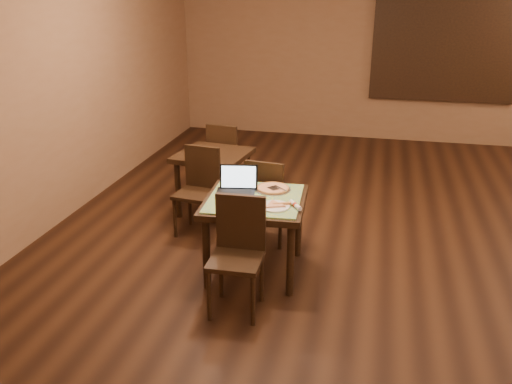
% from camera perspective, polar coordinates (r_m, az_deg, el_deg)
% --- Properties ---
extents(ground, '(10.00, 10.00, 0.00)m').
position_cam_1_polar(ground, '(5.35, 16.49, -9.15)').
color(ground, black).
rests_on(ground, ground).
extents(wall_back, '(8.00, 0.02, 3.00)m').
position_cam_1_polar(wall_back, '(9.71, 16.18, 13.84)').
color(wall_back, brown).
rests_on(wall_back, ground).
extents(wall_left, '(0.02, 10.00, 3.00)m').
position_cam_1_polar(wall_left, '(5.93, -24.13, 8.49)').
color(wall_left, brown).
rests_on(wall_left, ground).
extents(mural, '(2.34, 0.05, 1.64)m').
position_cam_1_polar(mural, '(9.70, 19.24, 13.80)').
color(mural, '#26618D').
rests_on(mural, wall_back).
extents(tiled_table, '(0.98, 0.98, 0.76)m').
position_cam_1_polar(tiled_table, '(5.04, -0.11, -1.69)').
color(tiled_table, black).
rests_on(tiled_table, ground).
extents(chair_main_near, '(0.44, 0.44, 0.99)m').
position_cam_1_polar(chair_main_near, '(4.55, -1.89, -5.84)').
color(chair_main_near, black).
rests_on(chair_main_near, ground).
extents(chair_main_far, '(0.46, 0.46, 0.94)m').
position_cam_1_polar(chair_main_far, '(5.65, 1.22, -0.49)').
color(chair_main_far, black).
rests_on(chair_main_far, ground).
extents(laptop, '(0.40, 0.34, 0.25)m').
position_cam_1_polar(laptop, '(5.12, -2.01, 0.68)').
color(laptop, black).
rests_on(laptop, tiled_table).
extents(plate, '(0.27, 0.27, 0.01)m').
position_cam_1_polar(plate, '(4.80, 1.97, -1.52)').
color(plate, white).
rests_on(plate, tiled_table).
extents(pizza_slice, '(0.27, 0.27, 0.02)m').
position_cam_1_polar(pizza_slice, '(4.79, 1.97, -1.35)').
color(pizza_slice, beige).
rests_on(pizza_slice, plate).
extents(pizza_pan, '(0.35, 0.35, 0.01)m').
position_cam_1_polar(pizza_pan, '(5.20, 1.78, 0.28)').
color(pizza_pan, silver).
rests_on(pizza_pan, tiled_table).
extents(pizza_whole, '(0.31, 0.31, 0.02)m').
position_cam_1_polar(pizza_whole, '(5.19, 1.79, 0.42)').
color(pizza_whole, beige).
rests_on(pizza_whole, pizza_pan).
extents(spatula, '(0.26, 0.26, 0.01)m').
position_cam_1_polar(spatula, '(5.17, 1.96, 0.43)').
color(spatula, silver).
rests_on(spatula, pizza_whole).
extents(napkin_roll, '(0.14, 0.18, 0.04)m').
position_cam_1_polar(napkin_roll, '(4.80, 4.17, -1.39)').
color(napkin_roll, white).
rests_on(napkin_roll, tiled_table).
extents(other_table_b, '(0.89, 0.89, 0.74)m').
position_cam_1_polar(other_table_b, '(6.46, -4.54, 3.06)').
color(other_table_b, black).
rests_on(other_table_b, ground).
extents(other_table_b_chair_near, '(0.47, 0.47, 0.96)m').
position_cam_1_polar(other_table_b_chair_near, '(5.98, -6.01, 0.74)').
color(other_table_b_chair_near, black).
rests_on(other_table_b_chair_near, ground).
extents(other_table_b_chair_far, '(0.47, 0.47, 0.96)m').
position_cam_1_polar(other_table_b_chair_far, '(6.99, -3.25, 3.89)').
color(other_table_b_chair_far, black).
rests_on(other_table_b_chair_far, ground).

